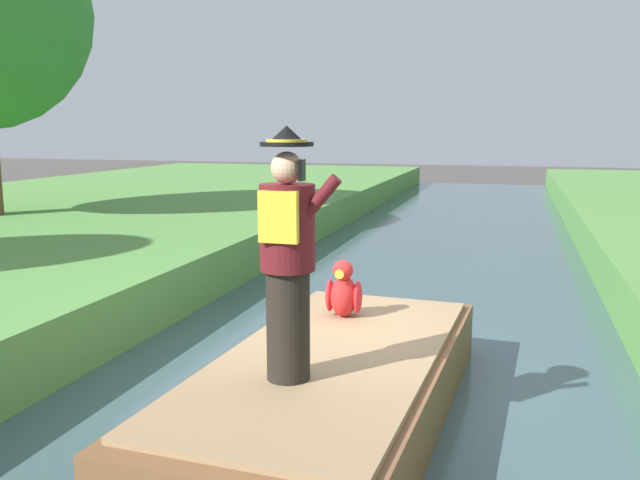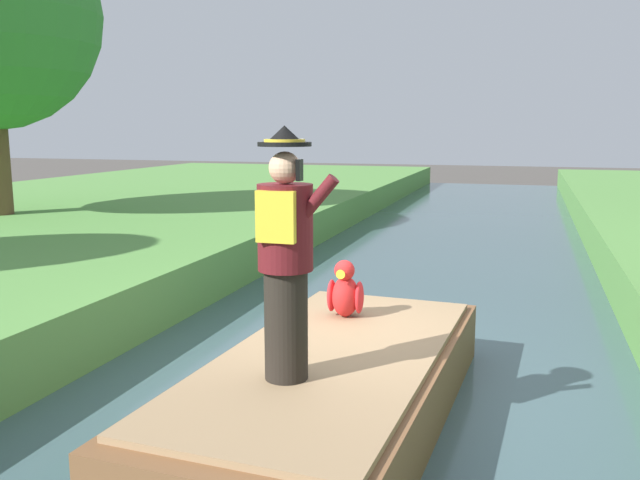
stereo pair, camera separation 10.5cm
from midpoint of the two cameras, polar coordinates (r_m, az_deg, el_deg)
The scene contains 5 objects.
ground_plane at distance 6.60m, azimuth 2.38°, elevation -13.18°, with size 80.00×80.00×0.00m, color #4C4742.
canal_water at distance 6.58m, azimuth 2.38°, elevation -12.78°, with size 5.32×48.00×0.10m, color #3D565B.
boat at distance 5.75m, azimuth 0.53°, elevation -12.37°, with size 2.03×4.29×0.61m.
person_pirate at distance 4.84m, azimuth -3.35°, elevation -1.34°, with size 0.61×0.42×1.85m.
parrot_plush at distance 6.60m, azimuth 1.55°, elevation -4.43°, with size 0.36×0.35×0.57m.
Camera 1 is at (1.38, -5.93, 2.55)m, focal length 37.81 mm.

